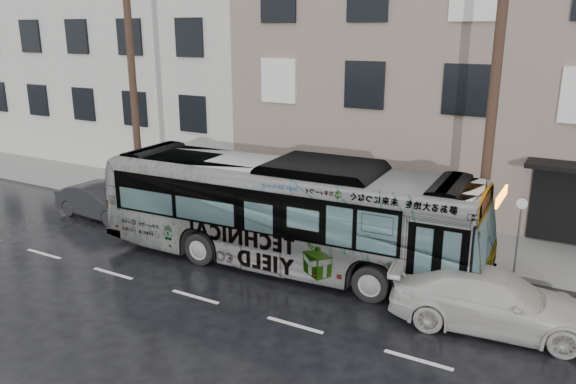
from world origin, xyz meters
name	(u,v)px	position (x,y,z in m)	size (l,w,h in m)	color
ground	(245,266)	(0.00, 0.00, 0.00)	(120.00, 120.00, 0.00)	black
sidewalk	(314,220)	(0.00, 4.90, 0.07)	(90.00, 3.60, 0.15)	gray
building_taupe	(497,71)	(5.00, 12.70, 5.50)	(20.00, 12.00, 11.00)	gray
building_grey	(131,17)	(-18.00, 14.20, 8.00)	(26.00, 15.00, 16.00)	beige
utility_pole_front	(491,122)	(6.50, 3.30, 4.65)	(0.30, 0.30, 9.00)	#3E2A1F
utility_pole_rear	(134,95)	(-7.50, 3.30, 4.65)	(0.30, 0.30, 9.00)	#3E2A1F
sign_post	(518,235)	(7.60, 3.30, 1.35)	(0.06, 0.06, 2.40)	slate
bus	(286,212)	(1.06, 0.80, 1.73)	(2.90, 12.41, 3.46)	#B2B2B2
white_sedan	(493,300)	(7.55, -0.13, 0.73)	(2.06, 5.06, 1.47)	beige
dark_sedan	(101,201)	(-7.66, 1.23, 0.67)	(1.42, 4.06, 1.34)	black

